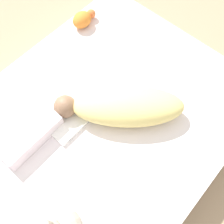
{
  "coord_description": "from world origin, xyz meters",
  "views": [
    {
      "loc": [
        -0.32,
        -0.38,
        1.3
      ],
      "look_at": [
        0.06,
        -0.04,
        0.24
      ],
      "focal_mm": 42.0,
      "sensor_mm": 36.0,
      "label": 1
    }
  ],
  "objects": [
    {
      "name": "bed_mattress",
      "position": [
        0.0,
        0.0,
        0.1
      ],
      "size": [
        1.43,
        1.1,
        0.19
      ],
      "color": "white",
      "rests_on": "ground_plane"
    },
    {
      "name": "pillow",
      "position": [
        -0.26,
        0.28,
        0.23
      ],
      "size": [
        0.29,
        0.36,
        0.08
      ],
      "color": "white",
      "rests_on": "bed_mattress"
    },
    {
      "name": "swaddled_baby",
      "position": [
        0.11,
        -0.06,
        0.26
      ],
      "size": [
        0.48,
        0.52,
        0.14
      ],
      "rotation": [
        0.0,
        0.0,
        2.29
      ],
      "color": "#EFDB7F",
      "rests_on": "bed_mattress"
    },
    {
      "name": "burp_cloth",
      "position": [
        -0.06,
        0.13,
        0.2
      ],
      "size": [
        0.25,
        0.21,
        0.02
      ],
      "color": "white",
      "rests_on": "bed_mattress"
    },
    {
      "name": "turtle_plush",
      "position": [
        0.38,
        0.46,
        0.23
      ],
      "size": [
        0.15,
        0.09,
        0.08
      ],
      "color": "orange",
      "rests_on": "bed_mattress"
    },
    {
      "name": "ground_plane",
      "position": [
        0.0,
        0.0,
        0.0
      ],
      "size": [
        12.0,
        12.0,
        0.0
      ],
      "primitive_type": "plane",
      "color": "#9E8466"
    }
  ]
}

